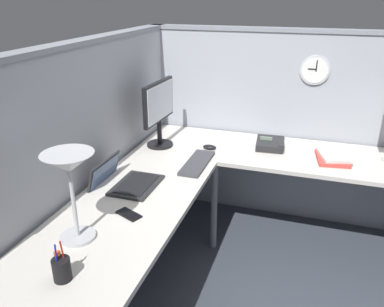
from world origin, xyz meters
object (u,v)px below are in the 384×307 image
object	(u,v)px
computer_mouse	(210,147)
office_phone	(271,145)
laptop	(122,181)
book_stack	(333,157)
desk_lamp_dome	(69,170)
monitor	(159,109)
pen_cup	(62,269)
cell_phone	(129,214)
keyboard	(197,163)
wall_clock	(315,70)

from	to	relation	value
computer_mouse	office_phone	bearing A→B (deg)	-72.01
laptop	book_stack	size ratio (longest dim) A/B	1.20
desk_lamp_dome	monitor	bearing A→B (deg)	3.79
laptop	pen_cup	xyz separation A→B (m)	(-0.86, -0.17, 0.03)
laptop	cell_phone	distance (m)	0.38
book_stack	monitor	bearing A→B (deg)	95.50
monitor	computer_mouse	bearing A→B (deg)	-83.01
computer_mouse	monitor	bearing A→B (deg)	96.99
monitor	computer_mouse	size ratio (longest dim) A/B	4.81
keyboard	desk_lamp_dome	distance (m)	1.11
keyboard	wall_clock	distance (m)	1.16
keyboard	desk_lamp_dome	size ratio (longest dim) A/B	0.97
book_stack	pen_cup	bearing A→B (deg)	146.88
pen_cup	wall_clock	xyz separation A→B (m)	(2.04, -0.88, 0.50)
keyboard	book_stack	bearing A→B (deg)	-67.47
cell_phone	wall_clock	world-z (taller)	wall_clock
computer_mouse	book_stack	distance (m)	0.89
pen_cup	desk_lamp_dome	bearing A→B (deg)	21.19
keyboard	computer_mouse	bearing A→B (deg)	-1.19
computer_mouse	desk_lamp_dome	bearing A→B (deg)	167.04
desk_lamp_dome	book_stack	bearing A→B (deg)	-40.70
desk_lamp_dome	keyboard	bearing A→B (deg)	-16.31
laptop	cell_phone	world-z (taller)	laptop
computer_mouse	laptop	bearing A→B (deg)	153.58
laptop	book_stack	distance (m)	1.48
computer_mouse	pen_cup	world-z (taller)	pen_cup
laptop	desk_lamp_dome	distance (m)	0.67
desk_lamp_dome	pen_cup	size ratio (longest dim) A/B	2.47
desk_lamp_dome	book_stack	size ratio (longest dim) A/B	1.39
desk_lamp_dome	cell_phone	size ratio (longest dim) A/B	3.09
pen_cup	cell_phone	size ratio (longest dim) A/B	1.25
monitor	desk_lamp_dome	size ratio (longest dim) A/B	1.12
computer_mouse	cell_phone	xyz separation A→B (m)	(-1.04, 0.16, -0.01)
laptop	pen_cup	size ratio (longest dim) A/B	2.12
cell_phone	book_stack	bearing A→B (deg)	-19.64
desk_lamp_dome	office_phone	distance (m)	1.66
desk_lamp_dome	cell_phone	xyz separation A→B (m)	(0.26, -0.14, -0.36)
keyboard	cell_phone	world-z (taller)	keyboard
monitor	cell_phone	world-z (taller)	monitor
keyboard	wall_clock	size ratio (longest dim) A/B	1.95
cell_phone	office_phone	world-z (taller)	office_phone
desk_lamp_dome	pen_cup	world-z (taller)	desk_lamp_dome
cell_phone	wall_clock	bearing A→B (deg)	-5.98
desk_lamp_dome	computer_mouse	bearing A→B (deg)	-12.96
laptop	computer_mouse	size ratio (longest dim) A/B	3.68
wall_clock	desk_lamp_dome	bearing A→B (deg)	150.73
office_phone	desk_lamp_dome	bearing A→B (deg)	152.90
pen_cup	cell_phone	bearing A→B (deg)	-3.65
keyboard	pen_cup	distance (m)	1.30
cell_phone	wall_clock	xyz separation A→B (m)	(1.50, -0.85, 0.55)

